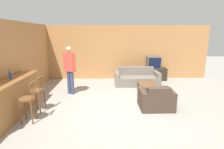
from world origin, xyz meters
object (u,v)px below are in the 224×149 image
Objects in this scene: couch_far at (137,79)px; bottle at (10,74)px; armchair_near at (156,100)px; coffee_table at (147,85)px; bar_chair_near at (28,101)px; person_by_window at (70,67)px; tv_unit at (153,74)px; tv at (153,62)px; bar_chair_mid at (38,93)px.

bottle is (-3.88, -2.81, 0.88)m from couch_far.
armchair_near is 1.08× the size of coffee_table.
person_by_window reaches higher than bar_chair_near.
couch_far is 2.98m from person_by_window.
tv_unit is 4.63× the size of bottle.
person_by_window is at bearing -151.92° from tv.
bar_chair_mid is at bearing -178.49° from armchair_near.
armchair_near is 1.57× the size of tv.
coffee_table is at bearing 21.39° from bar_chair_mid.
coffee_table is 3.36× the size of bottle.
armchair_near is at bearing -90.89° from coffee_table.
bar_chair_near is 4.63m from couch_far.
tv_unit is (0.74, 2.03, -0.04)m from coffee_table.
bottle reaches higher than coffee_table.
couch_far is 3.06× the size of tv.
bottle is (-4.07, -1.56, 0.81)m from coffee_table.
tv_unit reaches higher than coffee_table.
couch_far is at bearing 98.40° from coffee_table.
tv is at bearing 38.84° from bar_chair_mid.
couch_far is at bearing 35.84° from bottle.
bar_chair_mid is 3.90× the size of bottle.
armchair_near reaches higher than coffee_table.
tv reaches higher than couch_far.
bar_chair_near is 5.84m from tv.
bar_chair_mid is at bearing -141.13° from tv_unit.
tv is 4.06m from person_by_window.
tv_unit is at bearing 43.73° from bar_chair_near.
couch_far is 1.96× the size of armchair_near.
person_by_window reaches higher than tv.
tv reaches higher than armchair_near.
bar_chair_mid is 4.21m from couch_far.
couch_far is (3.29, 2.61, -0.29)m from bar_chair_mid.
armchair_near is 3.39m from tv_unit.
tv is 2.31× the size of bottle.
couch_far is 1.21m from tv_unit.
tv is at bearing 70.06° from coffee_table.
person_by_window reaches higher than couch_far.
bottle is at bearing 143.60° from bar_chair_near.
person_by_window is at bearing 53.90° from bottle.
tv_unit is at bearing 40.53° from couch_far.
person_by_window is at bearing 66.89° from bar_chair_mid.
couch_far is 1.08× the size of person_by_window.
person_by_window is at bearing -151.88° from tv_unit.
person_by_window is (0.63, 1.48, 0.45)m from bar_chair_mid.
armchair_near reaches higher than tv_unit.
person_by_window reaches higher than tv_unit.
bottle is at bearing -126.10° from person_by_window.
person_by_window is at bearing 153.75° from armchair_near.
bar_chair_mid is at bearing -141.16° from tv.
person_by_window reaches higher than bottle.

